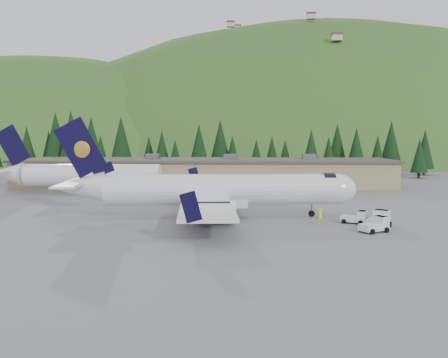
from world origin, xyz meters
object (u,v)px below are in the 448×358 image
at_px(airliner, 213,191).
at_px(terminal_building, 205,172).
at_px(baggage_tug_a, 376,225).
at_px(baggage_tug_c, 379,220).
at_px(ramp_worker, 320,216).
at_px(baggage_tug_b, 356,218).
at_px(second_airliner, 75,174).

distance_m(airliner, terminal_building, 38.30).
bearing_deg(airliner, baggage_tug_a, -31.66).
height_order(baggage_tug_c, ramp_worker, baggage_tug_c).
xyz_separation_m(airliner, baggage_tug_a, (16.65, -8.32, -2.43)).
relative_size(baggage_tug_b, ramp_worker, 1.71).
bearing_deg(baggage_tug_b, airliner, -166.34).
distance_m(second_airliner, ramp_worker, 44.29).
distance_m(second_airliner, terminal_building, 25.55).
xyz_separation_m(airliner, baggage_tug_c, (17.62, -5.92, -2.33)).
xyz_separation_m(second_airliner, baggage_tug_c, (41.51, -28.01, -2.53)).
relative_size(baggage_tug_b, baggage_tug_c, 0.82).
relative_size(baggage_tug_c, terminal_building, 0.05).
bearing_deg(second_airliner, baggage_tug_b, -32.84).
distance_m(airliner, second_airliner, 32.54).
bearing_deg(airliner, ramp_worker, -23.53).
xyz_separation_m(baggage_tug_a, baggage_tug_c, (0.96, 2.40, 0.10)).
bearing_deg(baggage_tug_a, terminal_building, 83.03).
distance_m(airliner, baggage_tug_a, 18.77).
bearing_deg(ramp_worker, baggage_tug_a, 98.37).
distance_m(second_airliner, baggage_tug_a, 50.75).
bearing_deg(baggage_tug_b, second_airliner, 173.39).
relative_size(airliner, second_airliner, 1.28).
relative_size(airliner, ramp_worker, 20.10).
bearing_deg(baggage_tug_b, terminal_building, 141.65).
relative_size(second_airliner, baggage_tug_b, 9.14).
distance_m(baggage_tug_c, ramp_worker, 6.10).
bearing_deg(second_airliner, baggage_tug_a, -36.87).
relative_size(terminal_building, ramp_worker, 40.42).
bearing_deg(airliner, baggage_tug_c, -23.67).
relative_size(baggage_tug_b, terminal_building, 0.04).
xyz_separation_m(second_airliner, baggage_tug_a, (40.55, -30.41, -2.64)).
bearing_deg(baggage_tug_c, baggage_tug_a, -169.76).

